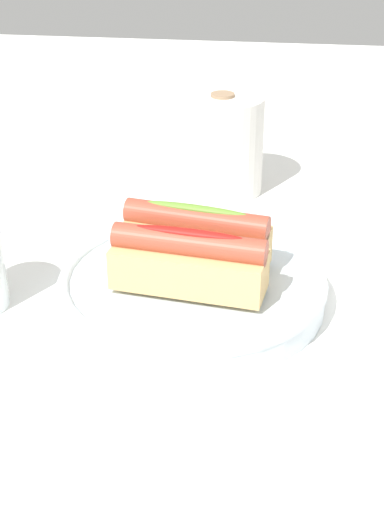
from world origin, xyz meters
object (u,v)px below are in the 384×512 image
hotdog_back (197,237)px  paper_towel_roll (218,144)px  hotdog_front (187,262)px  serving_bowl (192,286)px

hotdog_back → paper_towel_roll: 0.27m
hotdog_front → hotdog_back: bearing=86.6°
hotdog_back → paper_towel_roll: bearing=91.3°
hotdog_front → serving_bowl: bearing=86.6°
hotdog_back → serving_bowl: bearing=-93.4°
hotdog_front → hotdog_back: (0.00, 0.05, 0.00)m
hotdog_front → hotdog_back: size_ratio=0.99×
paper_towel_roll → hotdog_back: bearing=-88.7°
serving_bowl → paper_towel_roll: paper_towel_roll is taller
hotdog_back → paper_towel_roll: (-0.01, 0.27, 0.00)m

